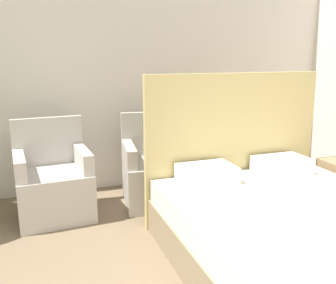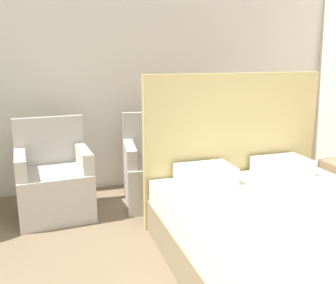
# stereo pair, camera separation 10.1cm
# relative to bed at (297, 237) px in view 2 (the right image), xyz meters

# --- Properties ---
(wall_back) EXTENTS (10.00, 0.06, 2.90)m
(wall_back) POSITION_rel_bed_xyz_m (-0.72, 2.26, 1.17)
(wall_back) COLOR silver
(wall_back) RESTS_ON ground_plane
(bed) EXTENTS (1.72, 2.22, 1.38)m
(bed) POSITION_rel_bed_xyz_m (0.00, 0.00, 0.00)
(bed) COLOR #8C7A5B
(bed) RESTS_ON ground_plane
(armchair_near_window_left) EXTENTS (0.72, 0.68, 0.94)m
(armchair_near_window_left) POSITION_rel_bed_xyz_m (-1.61, 1.58, 0.02)
(armchair_near_window_left) COLOR #B7B2A8
(armchair_near_window_left) RESTS_ON ground_plane
(armchair_near_window_right) EXTENTS (0.75, 0.71, 0.94)m
(armchair_near_window_right) POSITION_rel_bed_xyz_m (-0.57, 1.58, 0.02)
(armchair_near_window_right) COLOR #B7B2A8
(armchair_near_window_right) RESTS_ON ground_plane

